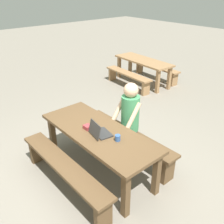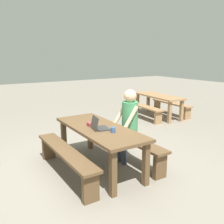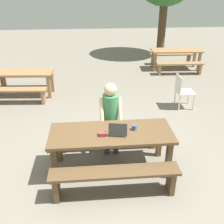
# 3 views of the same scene
# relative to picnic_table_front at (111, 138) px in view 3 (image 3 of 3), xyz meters

# --- Properties ---
(ground_plane) EXTENTS (30.00, 30.00, 0.00)m
(ground_plane) POSITION_rel_picnic_table_front_xyz_m (0.00, 0.00, -0.66)
(ground_plane) COLOR gray
(picnic_table_front) EXTENTS (2.07, 0.81, 0.76)m
(picnic_table_front) POSITION_rel_picnic_table_front_xyz_m (0.00, 0.00, 0.00)
(picnic_table_front) COLOR brown
(picnic_table_front) RESTS_ON ground
(bench_near) EXTENTS (1.99, 0.30, 0.48)m
(bench_near) POSITION_rel_picnic_table_front_xyz_m (0.00, -0.64, -0.29)
(bench_near) COLOR brown
(bench_near) RESTS_ON ground
(bench_far) EXTENTS (1.99, 0.30, 0.48)m
(bench_far) POSITION_rel_picnic_table_front_xyz_m (0.00, 0.64, -0.29)
(bench_far) COLOR brown
(bench_far) RESTS_ON ground
(laptop) EXTENTS (0.34, 0.31, 0.23)m
(laptop) POSITION_rel_picnic_table_front_xyz_m (0.11, -0.06, 0.16)
(laptop) COLOR #2D2D2D
(laptop) RESTS_ON picnic_table_front
(small_pouch) EXTENTS (0.12, 0.11, 0.06)m
(small_pouch) POSITION_rel_picnic_table_front_xyz_m (-0.15, -0.09, 0.14)
(small_pouch) COLOR #993338
(small_pouch) RESTS_ON picnic_table_front
(coffee_mug) EXTENTS (0.08, 0.08, 0.09)m
(coffee_mug) POSITION_rel_picnic_table_front_xyz_m (0.40, 0.04, 0.15)
(coffee_mug) COLOR #335693
(coffee_mug) RESTS_ON picnic_table_front
(person_seated) EXTENTS (0.41, 0.41, 1.39)m
(person_seated) POSITION_rel_picnic_table_front_xyz_m (0.04, 0.61, 0.17)
(person_seated) COLOR #333847
(person_seated) RESTS_ON ground
(plastic_chair) EXTENTS (0.44, 0.44, 0.89)m
(plastic_chair) POSITION_rel_picnic_table_front_xyz_m (2.06, 2.35, -0.18)
(plastic_chair) COLOR silver
(plastic_chair) RESTS_ON ground
(picnic_table_mid) EXTENTS (1.94, 0.80, 0.72)m
(picnic_table_mid) POSITION_rel_picnic_table_front_xyz_m (-2.33, 3.55, -0.05)
(picnic_table_mid) COLOR #9E754C
(picnic_table_mid) RESTS_ON ground
(bench_mid_south) EXTENTS (1.73, 0.42, 0.43)m
(bench_mid_south) POSITION_rel_picnic_table_front_xyz_m (-2.37, 2.97, -0.33)
(bench_mid_south) COLOR #9E754C
(bench_mid_south) RESTS_ON ground
(bench_mid_north) EXTENTS (1.73, 0.42, 0.43)m
(bench_mid_north) POSITION_rel_picnic_table_front_xyz_m (-2.29, 4.13, -0.33)
(bench_mid_north) COLOR #9E754C
(bench_mid_north) RESTS_ON ground
(picnic_table_rear) EXTENTS (1.87, 0.78, 0.74)m
(picnic_table_rear) POSITION_rel_picnic_table_front_xyz_m (2.90, 5.60, -0.04)
(picnic_table_rear) COLOR #9E754C
(picnic_table_rear) RESTS_ON ground
(bench_rear_south) EXTENTS (1.67, 0.37, 0.43)m
(bench_rear_south) POSITION_rel_picnic_table_front_xyz_m (2.87, 4.96, -0.34)
(bench_rear_south) COLOR #9E754C
(bench_rear_south) RESTS_ON ground
(bench_rear_north) EXTENTS (1.67, 0.37, 0.43)m
(bench_rear_north) POSITION_rel_picnic_table_front_xyz_m (2.92, 6.23, -0.34)
(bench_rear_north) COLOR #9E754C
(bench_rear_north) RESTS_ON ground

